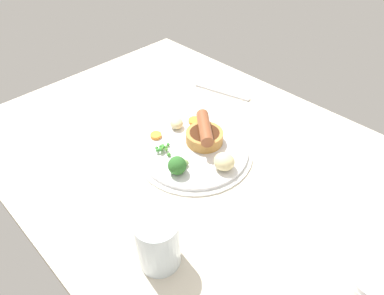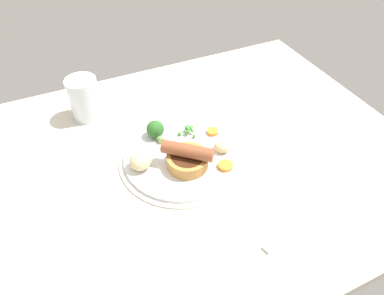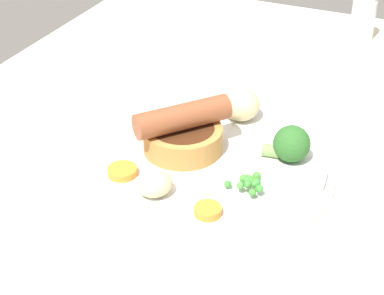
{
  "view_description": "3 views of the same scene",
  "coord_description": "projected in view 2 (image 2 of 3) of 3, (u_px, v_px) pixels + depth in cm",
  "views": [
    {
      "loc": [
        43.83,
        -44.5,
        59.59
      ],
      "look_at": [
        0.76,
        -1.47,
        6.06
      ],
      "focal_mm": 32.0,
      "sensor_mm": 36.0,
      "label": 1
    },
    {
      "loc": [
        20.61,
        51.27,
        59.9
      ],
      "look_at": [
        -1.96,
        1.65,
        7.28
      ],
      "focal_mm": 32.0,
      "sensor_mm": 36.0,
      "label": 2
    },
    {
      "loc": [
        -57.12,
        -22.91,
        45.02
      ],
      "look_at": [
        -1.7,
        1.72,
        6.17
      ],
      "focal_mm": 60.0,
      "sensor_mm": 36.0,
      "label": 3
    }
  ],
  "objects": [
    {
      "name": "carrot_slice_0",
      "position": [
        213.0,
        132.0,
        0.83
      ],
      "size": [
        3.81,
        3.81,
        0.86
      ],
      "primitive_type": "cylinder",
      "rotation": [
        0.0,
        0.0,
        4.23
      ],
      "color": "orange",
      "rests_on": "dinner_plate"
    },
    {
      "name": "fork",
      "position": [
        296.0,
        224.0,
        0.66
      ],
      "size": [
        17.78,
        6.3,
        0.6
      ],
      "primitive_type": "cube",
      "rotation": [
        0.0,
        0.0,
        0.27
      ],
      "color": "silver",
      "rests_on": "dining_table"
    },
    {
      "name": "dinner_plate",
      "position": [
        182.0,
        156.0,
        0.79
      ],
      "size": [
        28.69,
        28.69,
        1.4
      ],
      "color": "silver",
      "rests_on": "dining_table"
    },
    {
      "name": "broccoli_floret_near",
      "position": [
        156.0,
        130.0,
        0.81
      ],
      "size": [
        4.23,
        5.45,
        4.23
      ],
      "rotation": [
        0.0,
        0.0,
        4.83
      ],
      "color": "#2D6628",
      "rests_on": "dinner_plate"
    },
    {
      "name": "potato_chunk_1",
      "position": [
        222.0,
        146.0,
        0.78
      ],
      "size": [
        5.07,
        5.0,
        2.61
      ],
      "primitive_type": "ellipsoid",
      "rotation": [
        0.0,
        0.0,
        4.04
      ],
      "color": "beige",
      "rests_on": "dinner_plate"
    },
    {
      "name": "dining_table",
      "position": [
        181.0,
        163.0,
        0.8
      ],
      "size": [
        110.0,
        80.0,
        3.0
      ],
      "primitive_type": "cube",
      "color": "beige",
      "rests_on": "ground"
    },
    {
      "name": "potato_chunk_2",
      "position": [
        140.0,
        160.0,
        0.74
      ],
      "size": [
        5.86,
        5.77,
        4.01
      ],
      "primitive_type": "ellipsoid",
      "rotation": [
        0.0,
        0.0,
        4.98
      ],
      "color": "beige",
      "rests_on": "dinner_plate"
    },
    {
      "name": "drinking_glass",
      "position": [
        85.0,
        98.0,
        0.87
      ],
      "size": [
        7.78,
        7.78,
        11.0
      ],
      "primitive_type": "cylinder",
      "color": "silver",
      "rests_on": "dining_table"
    },
    {
      "name": "pea_pile",
      "position": [
        188.0,
        130.0,
        0.83
      ],
      "size": [
        4.4,
        4.34,
        1.71
      ],
      "color": "#3E9139",
      "rests_on": "dinner_plate"
    },
    {
      "name": "carrot_slice_5",
      "position": [
        225.0,
        166.0,
        0.75
      ],
      "size": [
        4.17,
        4.17,
        0.83
      ],
      "primitive_type": "cylinder",
      "rotation": [
        0.0,
        0.0,
        2.84
      ],
      "color": "orange",
      "rests_on": "dinner_plate"
    },
    {
      "name": "sausage_pudding",
      "position": [
        186.0,
        158.0,
        0.74
      ],
      "size": [
        10.55,
        9.55,
        5.92
      ],
      "rotation": [
        0.0,
        0.0,
        5.58
      ],
      "color": "#BC8442",
      "rests_on": "dinner_plate"
    }
  ]
}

